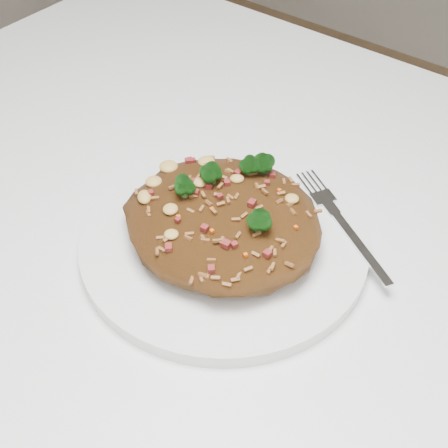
{
  "coord_description": "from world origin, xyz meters",
  "views": [
    {
      "loc": [
        0.16,
        -0.33,
        1.17
      ],
      "look_at": [
        -0.08,
        -0.01,
        0.78
      ],
      "focal_mm": 50.0,
      "sensor_mm": 36.0,
      "label": 1
    }
  ],
  "objects_px": {
    "dining_table": "(298,340)",
    "plate": "(224,241)",
    "fried_rice": "(224,214)",
    "fork": "(347,229)"
  },
  "relations": [
    {
      "from": "fried_rice",
      "to": "fork",
      "type": "bearing_deg",
      "value": 40.75
    },
    {
      "from": "plate",
      "to": "fried_rice",
      "type": "distance_m",
      "value": 0.03
    },
    {
      "from": "fried_rice",
      "to": "fork",
      "type": "relative_size",
      "value": 1.25
    },
    {
      "from": "dining_table",
      "to": "fried_rice",
      "type": "distance_m",
      "value": 0.16
    },
    {
      "from": "fried_rice",
      "to": "fork",
      "type": "height_order",
      "value": "fried_rice"
    },
    {
      "from": "plate",
      "to": "fork",
      "type": "relative_size",
      "value": 1.81
    },
    {
      "from": "dining_table",
      "to": "fried_rice",
      "type": "relative_size",
      "value": 6.5
    },
    {
      "from": "dining_table",
      "to": "plate",
      "type": "height_order",
      "value": "plate"
    },
    {
      "from": "plate",
      "to": "fried_rice",
      "type": "height_order",
      "value": "fried_rice"
    },
    {
      "from": "fried_rice",
      "to": "fork",
      "type": "xyz_separation_m",
      "value": [
        0.09,
        0.07,
        -0.03
      ]
    }
  ]
}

